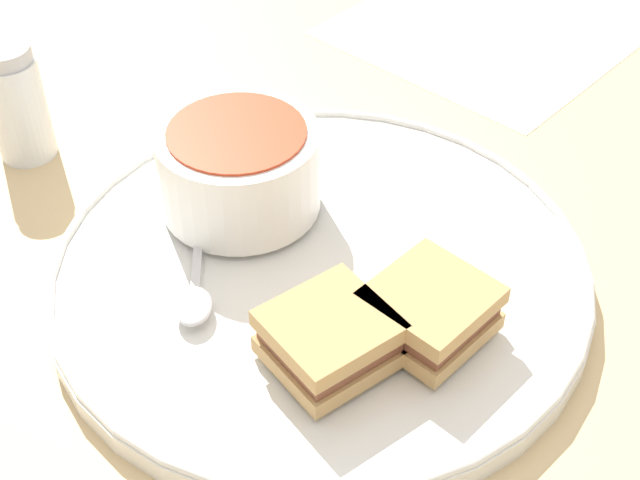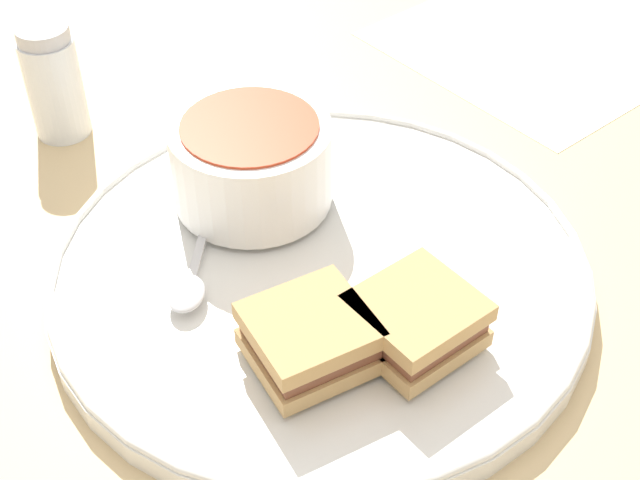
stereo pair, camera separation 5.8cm
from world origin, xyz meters
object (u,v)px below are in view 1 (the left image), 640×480
object	(u,v)px
soup_bowl	(239,168)
sandwich_half_near	(329,338)
spoon	(194,295)
salt_shaker	(17,103)
sandwich_half_far	(430,310)

from	to	relation	value
soup_bowl	sandwich_half_near	size ratio (longest dim) A/B	1.39
spoon	sandwich_half_near	distance (m)	0.10
soup_bowl	spoon	bearing A→B (deg)	115.73
spoon	salt_shaker	world-z (taller)	salt_shaker
sandwich_half_near	sandwich_half_far	xyz separation A→B (m)	(-0.03, -0.06, 0.00)
soup_bowl	sandwich_half_near	xyz separation A→B (m)	(-0.14, 0.07, -0.01)
sandwich_half_near	sandwich_half_far	world-z (taller)	same
sandwich_half_far	salt_shaker	bearing A→B (deg)	4.66
salt_shaker	soup_bowl	bearing A→B (deg)	-166.85
soup_bowl	salt_shaker	world-z (taller)	salt_shaker
sandwich_half_near	sandwich_half_far	bearing A→B (deg)	-120.18
soup_bowl	sandwich_half_far	xyz separation A→B (m)	(-0.17, 0.02, -0.01)
spoon	sandwich_half_far	size ratio (longest dim) A/B	1.38
salt_shaker	sandwich_half_near	bearing A→B (deg)	175.52
spoon	soup_bowl	bearing A→B (deg)	162.87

